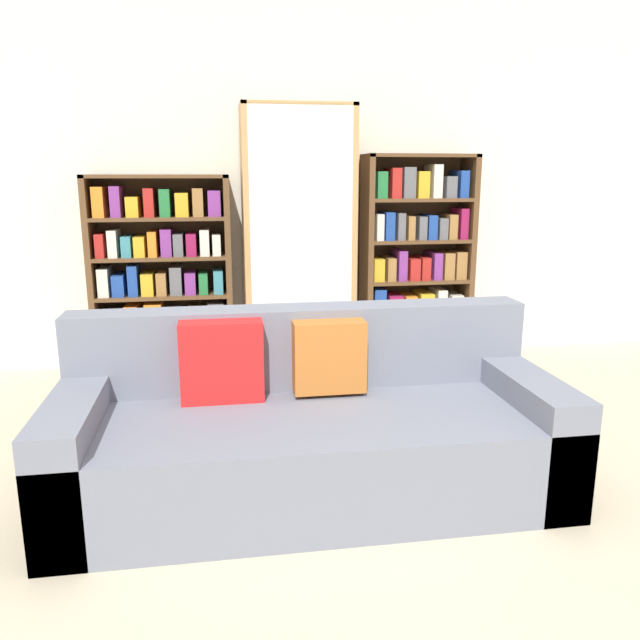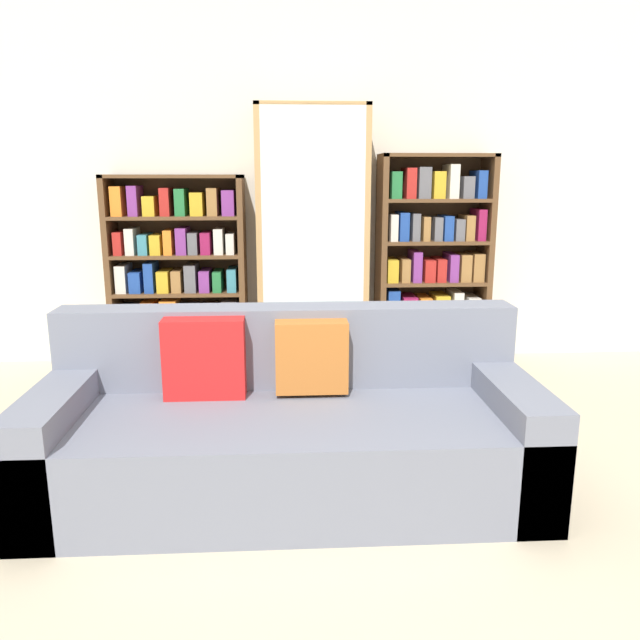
# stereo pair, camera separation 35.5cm
# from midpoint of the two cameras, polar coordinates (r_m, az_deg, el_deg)

# --- Properties ---
(ground_plane) EXTENTS (16.00, 16.00, 0.00)m
(ground_plane) POSITION_cam_midpoint_polar(r_m,az_deg,el_deg) (2.29, 3.11, -23.42)
(ground_plane) COLOR beige
(wall_back) EXTENTS (7.19, 0.06, 2.70)m
(wall_back) POSITION_cam_midpoint_polar(r_m,az_deg,el_deg) (4.63, -4.29, 12.91)
(wall_back) COLOR silver
(wall_back) RESTS_ON ground
(couch) EXTENTS (2.12, 0.87, 0.77)m
(couch) POSITION_cam_midpoint_polar(r_m,az_deg,el_deg) (2.77, -4.72, -10.13)
(couch) COLOR slate
(couch) RESTS_ON ground
(bookshelf_left) EXTENTS (0.95, 0.32, 1.37)m
(bookshelf_left) POSITION_cam_midpoint_polar(r_m,az_deg,el_deg) (4.50, -16.45, 3.56)
(bookshelf_left) COLOR brown
(bookshelf_left) RESTS_ON ground
(display_cabinet) EXTENTS (0.77, 0.36, 1.83)m
(display_cabinet) POSITION_cam_midpoint_polar(r_m,az_deg,el_deg) (4.43, -4.31, 7.27)
(display_cabinet) COLOR tan
(display_cabinet) RESTS_ON ground
(bookshelf_right) EXTENTS (0.80, 0.32, 1.51)m
(bookshelf_right) POSITION_cam_midpoint_polar(r_m,az_deg,el_deg) (4.62, 6.58, 5.09)
(bookshelf_right) COLOR brown
(bookshelf_right) RESTS_ON ground
(wine_bottle) EXTENTS (0.07, 0.07, 0.37)m
(wine_bottle) POSITION_cam_midpoint_polar(r_m,az_deg,el_deg) (4.26, 4.38, -3.42)
(wine_bottle) COLOR #143819
(wine_bottle) RESTS_ON ground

